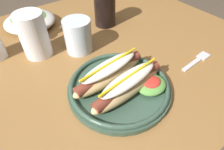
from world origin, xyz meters
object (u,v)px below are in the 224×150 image
(fork, at_px, (198,60))
(side_bowl, at_px, (30,20))
(soda_cup, at_px, (105,7))
(extra_cup, at_px, (34,35))
(water_cup, at_px, (78,36))
(hot_dog_plate, at_px, (121,83))

(fork, distance_m, side_bowl, 0.59)
(soda_cup, relative_size, extra_cup, 1.02)
(water_cup, bearing_deg, fork, -45.58)
(water_cup, distance_m, side_bowl, 0.25)
(fork, bearing_deg, side_bowl, 120.50)
(fork, distance_m, water_cup, 0.37)
(water_cup, bearing_deg, hot_dog_plate, -91.12)
(side_bowl, bearing_deg, water_cup, -72.66)
(extra_cup, bearing_deg, soda_cup, 6.09)
(fork, bearing_deg, hot_dog_plate, 166.65)
(water_cup, xyz_separation_m, extra_cup, (-0.11, 0.06, 0.02))
(soda_cup, xyz_separation_m, side_bowl, (-0.23, 0.15, -0.04))
(fork, relative_size, side_bowl, 0.67)
(hot_dog_plate, bearing_deg, water_cup, 88.88)
(hot_dog_plate, xyz_separation_m, extra_cup, (-0.11, 0.27, 0.04))
(soda_cup, bearing_deg, fork, -74.56)
(fork, distance_m, soda_cup, 0.36)
(soda_cup, relative_size, water_cup, 1.34)
(hot_dog_plate, height_order, extra_cup, extra_cup)
(fork, bearing_deg, water_cup, 131.39)
(water_cup, height_order, side_bowl, water_cup)
(soda_cup, bearing_deg, hot_dog_plate, -118.79)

